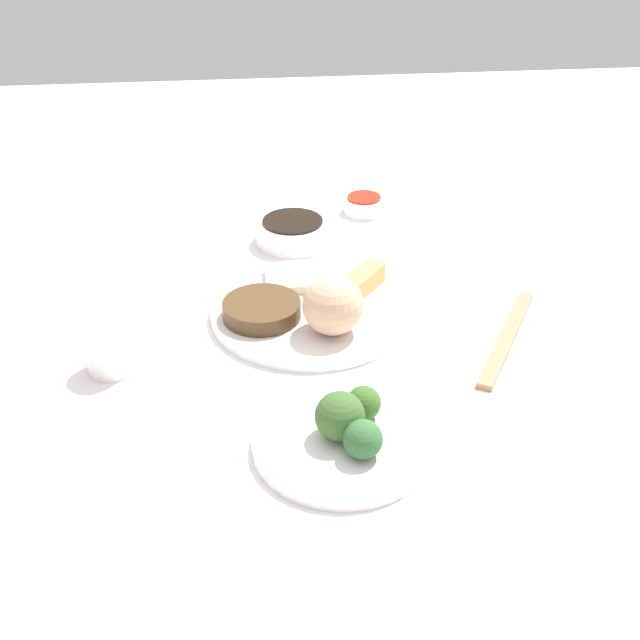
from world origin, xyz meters
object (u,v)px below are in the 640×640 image
object	(u,v)px
main_plate	(311,311)
soy_sauce_bowl	(293,233)
broccoli_plate	(342,444)
chopsticks_pair	(507,337)
teacup	(109,349)
sauce_ramekin_sweet_and_sour	(364,205)

from	to	relation	value
main_plate	soy_sauce_bowl	distance (m)	0.22
main_plate	broccoli_plate	xyz separation A→B (m)	(-0.27, -0.01, -0.00)
main_plate	broccoli_plate	bearing A→B (deg)	-178.47
soy_sauce_bowl	chopsticks_pair	bearing A→B (deg)	-140.64
main_plate	teacup	distance (m)	0.27
broccoli_plate	teacup	size ratio (longest dim) A/B	3.26
soy_sauce_bowl	teacup	size ratio (longest dim) A/B	1.93
broccoli_plate	soy_sauce_bowl	size ratio (longest dim) A/B	1.68
soy_sauce_bowl	sauce_ramekin_sweet_and_sour	bearing A→B (deg)	-51.40
sauce_ramekin_sweet_and_sour	teacup	distance (m)	0.56
sauce_ramekin_sweet_and_sour	chopsticks_pair	distance (m)	0.43
main_plate	teacup	xyz separation A→B (m)	(-0.10, 0.25, 0.02)
main_plate	chopsticks_pair	distance (m)	0.26
soy_sauce_bowl	sauce_ramekin_sweet_and_sour	distance (m)	0.16
main_plate	sauce_ramekin_sweet_and_sour	bearing A→B (deg)	-20.44
soy_sauce_bowl	teacup	bearing A→B (deg)	142.58
teacup	sauce_ramekin_sweet_and_sour	bearing A→B (deg)	-41.42
main_plate	chopsticks_pair	world-z (taller)	main_plate
soy_sauce_bowl	sauce_ramekin_sweet_and_sour	size ratio (longest dim) A/B	1.68
teacup	broccoli_plate	bearing A→B (deg)	-124.08
broccoli_plate	chopsticks_pair	size ratio (longest dim) A/B	0.80
broccoli_plate	soy_sauce_bowl	xyz separation A→B (m)	(0.50, 0.01, 0.01)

